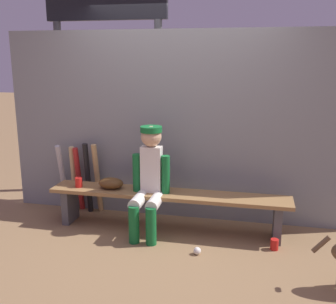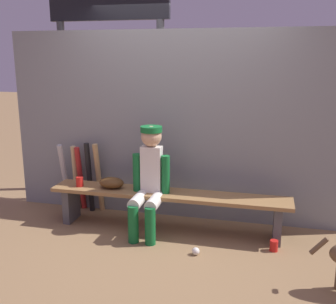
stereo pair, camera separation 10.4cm
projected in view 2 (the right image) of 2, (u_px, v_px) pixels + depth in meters
The scene contains 14 objects.
ground_plane at pixel (168, 230), 4.44m from camera, with size 30.00×30.00×0.00m, color olive.
chainlink_fence at pixel (177, 127), 4.60m from camera, with size 4.06×0.03×2.16m, color gray.
dugout_bench at pixel (168, 200), 4.36m from camera, with size 2.62×0.36×0.43m.
player_seated at pixel (149, 177), 4.24m from camera, with size 0.41×0.55×1.15m.
baseball_glove at pixel (112, 183), 4.48m from camera, with size 0.28×0.20×0.12m, color #593819.
bat_wood_tan at pixel (99, 178), 4.87m from camera, with size 0.06×0.06×0.87m, color tan.
bat_aluminum_black at pixel (89, 178), 4.87m from camera, with size 0.06×0.06×0.87m, color black.
bat_aluminum_red at pixel (81, 179), 4.93m from camera, with size 0.06×0.06×0.81m, color #B22323.
bat_wood_natural at pixel (76, 178), 4.96m from camera, with size 0.06×0.06×0.81m, color tan.
bat_aluminum_silver at pixel (65, 176), 4.99m from camera, with size 0.06×0.06×0.84m, color #B7B7BC.
baseball at pixel (196, 251), 3.88m from camera, with size 0.07×0.07×0.07m, color white.
cup_on_ground at pixel (274, 246), 3.95m from camera, with size 0.08×0.08×0.11m, color red.
cup_on_bench at pixel (80, 182), 4.54m from camera, with size 0.08×0.08×0.11m, color red.
scoreboard at pixel (113, 20), 5.14m from camera, with size 1.88×0.27×3.39m.
Camera 2 is at (0.99, -4.00, 1.87)m, focal length 43.01 mm.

